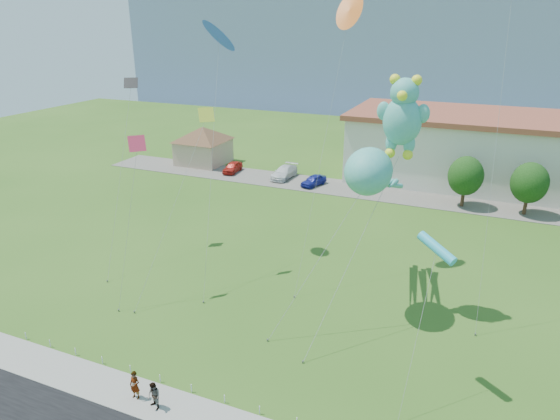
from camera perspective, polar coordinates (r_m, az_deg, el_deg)
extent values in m
plane|color=#305919|center=(29.04, -6.85, -18.92)|extent=(160.00, 160.00, 0.00)
cube|color=gray|center=(27.28, -9.92, -22.12)|extent=(80.00, 2.50, 0.10)
cube|color=#59544C|center=(58.32, 10.32, 2.09)|extent=(70.00, 6.00, 0.06)
cube|color=#7587A1|center=(139.67, 19.17, 17.39)|extent=(160.00, 50.00, 25.00)
cube|color=tan|center=(69.39, -8.73, 6.58)|extent=(6.00, 6.00, 3.20)
pyramid|color=brown|center=(68.82, -8.84, 8.59)|extent=(9.20, 9.20, 1.80)
cylinder|color=white|center=(35.48, -27.05, -12.68)|extent=(0.05, 0.05, 0.50)
cylinder|color=white|center=(34.12, -24.80, -13.68)|extent=(0.05, 0.05, 0.50)
cylinder|color=white|center=(32.82, -22.34, -14.73)|extent=(0.05, 0.05, 0.50)
cylinder|color=white|center=(31.60, -19.65, -15.84)|extent=(0.05, 0.05, 0.50)
cylinder|color=white|center=(30.46, -16.73, -17.00)|extent=(0.05, 0.05, 0.50)
cylinder|color=white|center=(29.42, -13.55, -18.20)|extent=(0.05, 0.05, 0.50)
cylinder|color=white|center=(28.47, -10.09, -19.43)|extent=(0.05, 0.05, 0.50)
cylinder|color=white|center=(27.64, -6.36, -20.66)|extent=(0.05, 0.05, 0.50)
cylinder|color=white|center=(26.93, -2.35, -21.87)|extent=(0.05, 0.05, 0.50)
cylinder|color=#3F2B19|center=(55.87, 20.16, 1.43)|extent=(0.36, 0.36, 2.20)
ellipsoid|color=#14380F|center=(55.20, 20.46, 3.68)|extent=(3.60, 3.60, 4.14)
cylinder|color=#3F2B19|center=(56.01, 26.25, 0.57)|extent=(0.36, 0.36, 2.20)
ellipsoid|color=#14380F|center=(55.34, 26.63, 2.80)|extent=(3.60, 3.60, 4.14)
imported|color=gray|center=(28.27, -16.26, -18.67)|extent=(0.59, 0.39, 1.60)
imported|color=gray|center=(27.46, -14.21, -19.92)|extent=(0.89, 0.80, 1.53)
imported|color=red|center=(64.81, -5.44, 4.89)|extent=(1.88, 3.99, 1.32)
imported|color=silver|center=(62.11, 0.47, 4.33)|extent=(2.22, 5.03, 1.44)
imported|color=navy|center=(59.35, 3.87, 3.40)|extent=(2.56, 3.97, 1.26)
ellipsoid|color=teal|center=(31.31, 10.08, 4.38)|extent=(2.94, 3.82, 2.94)
sphere|color=white|center=(30.26, 8.63, 4.50)|extent=(0.46, 0.46, 0.46)
sphere|color=white|center=(30.03, 10.57, 4.26)|extent=(0.46, 0.46, 0.46)
cylinder|color=slate|center=(31.73, -1.44, -14.65)|extent=(0.10, 0.10, 0.16)
cylinder|color=gray|center=(30.67, 4.04, -6.21)|extent=(4.29, 4.94, 8.84)
ellipsoid|color=teal|center=(31.66, 13.79, 9.83)|extent=(2.36, 2.01, 2.95)
sphere|color=teal|center=(31.39, 14.06, 12.91)|extent=(1.73, 1.73, 1.73)
sphere|color=#F8F527|center=(31.41, 13.01, 14.34)|extent=(0.64, 0.64, 0.64)
sphere|color=#F8F527|center=(31.21, 15.36, 14.10)|extent=(0.64, 0.64, 0.64)
sphere|color=#F8F527|center=(30.69, 13.81, 12.59)|extent=(0.64, 0.64, 0.64)
ellipsoid|color=teal|center=(31.77, 11.75, 11.03)|extent=(0.82, 0.58, 1.14)
ellipsoid|color=teal|center=(31.40, 16.02, 10.55)|extent=(0.82, 0.58, 1.14)
ellipsoid|color=teal|center=(32.03, 12.61, 7.55)|extent=(0.73, 0.64, 1.18)
ellipsoid|color=teal|center=(31.86, 14.55, 7.31)|extent=(0.73, 0.64, 1.18)
sphere|color=#F8F527|center=(32.00, 12.46, 6.38)|extent=(0.64, 0.64, 0.64)
sphere|color=#F8F527|center=(31.83, 14.39, 6.13)|extent=(0.64, 0.64, 0.64)
cylinder|color=slate|center=(30.07, 2.62, -16.95)|extent=(0.10, 0.10, 0.16)
cylinder|color=gray|center=(30.33, 8.33, -5.04)|extent=(3.10, 8.43, 10.43)
cube|color=black|center=(43.22, -16.68, 13.75)|extent=(1.29, 1.29, 0.86)
cylinder|color=slate|center=(40.17, -19.14, -7.69)|extent=(0.10, 0.10, 0.16)
cylinder|color=gray|center=(40.98, -17.86, 3.35)|extent=(2.26, 7.81, 13.41)
cylinder|color=slate|center=(34.45, 21.42, -13.11)|extent=(0.10, 0.10, 0.16)
cylinder|color=gray|center=(32.67, 23.34, 5.84)|extent=(0.98, 5.44, 21.64)
cube|color=yellow|center=(36.86, -8.42, 10.72)|extent=(1.29, 1.29, 0.86)
cylinder|color=slate|center=(35.72, -16.31, -11.12)|extent=(0.10, 0.10, 0.16)
cylinder|color=gray|center=(35.57, -12.29, -0.12)|extent=(1.48, 8.21, 11.79)
cylinder|color=#2DB0CC|center=(25.90, 17.47, -4.17)|extent=(0.50, 2.25, 0.87)
cylinder|color=gray|center=(26.20, 15.38, -13.72)|extent=(0.58, 3.83, 7.63)
cone|color=blue|center=(40.51, -6.98, 19.19)|extent=(1.80, 1.33, 1.33)
cylinder|color=slate|center=(35.81, -8.74, -10.36)|extent=(0.10, 0.10, 0.16)
cylinder|color=gray|center=(36.91, -7.82, 5.26)|extent=(3.30, 9.51, 17.05)
cone|color=orange|center=(38.46, 7.94, 21.68)|extent=(1.80, 1.33, 1.33)
cylinder|color=slate|center=(36.03, 1.63, -9.89)|extent=(0.10, 0.10, 0.16)
cylinder|color=gray|center=(35.80, 4.80, 6.34)|extent=(0.81, 8.20, 18.80)
cube|color=#E83353|center=(34.47, -16.04, 7.32)|extent=(1.29, 1.29, 0.86)
cylinder|color=slate|center=(36.23, -17.96, -10.84)|extent=(0.10, 0.10, 0.16)
cylinder|color=gray|center=(34.92, -17.01, -2.08)|extent=(0.22, 3.46, 10.54)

